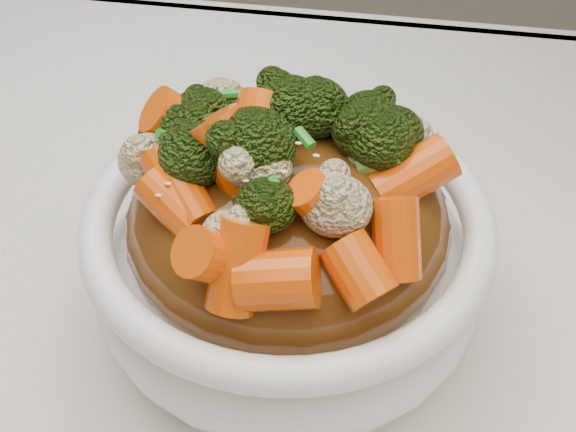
# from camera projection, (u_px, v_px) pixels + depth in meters

# --- Properties ---
(tablecloth) EXTENTS (1.20, 0.80, 0.04)m
(tablecloth) POSITION_uv_depth(u_px,v_px,m) (320.00, 383.00, 0.38)
(tablecloth) COLOR silver
(tablecloth) RESTS_ON dining_table
(bowl) EXTENTS (0.23, 0.23, 0.08)m
(bowl) POSITION_uv_depth(u_px,v_px,m) (288.00, 258.00, 0.37)
(bowl) COLOR white
(bowl) RESTS_ON tablecloth
(sauce_base) EXTENTS (0.18, 0.18, 0.09)m
(sauce_base) POSITION_uv_depth(u_px,v_px,m) (288.00, 220.00, 0.35)
(sauce_base) COLOR #512B0D
(sauce_base) RESTS_ON bowl
(carrots) EXTENTS (0.18, 0.18, 0.05)m
(carrots) POSITION_uv_depth(u_px,v_px,m) (288.00, 124.00, 0.31)
(carrots) COLOR #E55107
(carrots) RESTS_ON sauce_base
(broccoli) EXTENTS (0.18, 0.18, 0.04)m
(broccoli) POSITION_uv_depth(u_px,v_px,m) (288.00, 126.00, 0.31)
(broccoli) COLOR black
(broccoli) RESTS_ON sauce_base
(cauliflower) EXTENTS (0.18, 0.18, 0.03)m
(cauliflower) POSITION_uv_depth(u_px,v_px,m) (288.00, 129.00, 0.31)
(cauliflower) COLOR beige
(cauliflower) RESTS_ON sauce_base
(scallions) EXTENTS (0.14, 0.14, 0.02)m
(scallions) POSITION_uv_depth(u_px,v_px,m) (288.00, 122.00, 0.30)
(scallions) COLOR #227B1C
(scallions) RESTS_ON sauce_base
(sesame_seeds) EXTENTS (0.16, 0.16, 0.01)m
(sesame_seeds) POSITION_uv_depth(u_px,v_px,m) (288.00, 122.00, 0.30)
(sesame_seeds) COLOR beige
(sesame_seeds) RESTS_ON sauce_base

